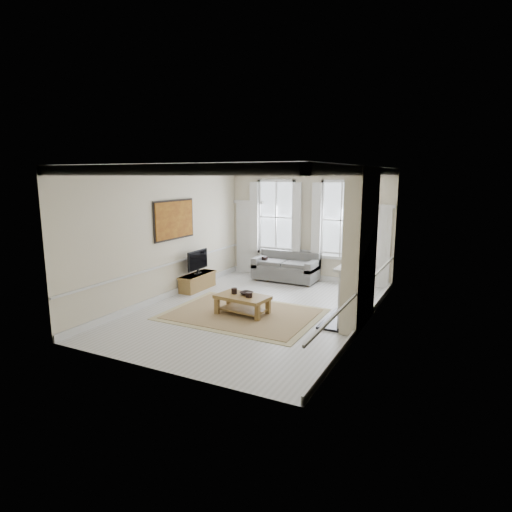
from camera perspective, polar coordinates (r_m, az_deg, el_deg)
The scene contains 23 objects.
floor at distance 10.41m, azimuth -0.11°, elevation -7.27°, with size 7.20×7.20×0.00m, color #B7B5AD.
ceiling at distance 9.90m, azimuth -0.12°, elevation 11.80°, with size 7.20×7.20×0.00m, color white.
back_wall at distance 13.29m, azimuth 6.96°, elevation 4.12°, with size 5.20×5.20×0.00m, color beige.
left_wall at distance 11.42m, azimuth -11.84°, elevation 2.88°, with size 7.20×7.20×0.00m, color beige.
right_wall at distance 9.15m, azimuth 14.56°, elevation 0.84°, with size 7.20×7.20×0.00m, color beige.
window_left at distance 13.62m, azimuth 2.74°, elevation 5.19°, with size 1.26×0.20×2.20m, color #B2BCC6, non-canonical shape.
window_right at distance 12.91m, azimuth 11.30°, elevation 4.68°, with size 1.26×0.20×2.20m, color #B2BCC6, non-canonical shape.
door_left at distance 14.15m, azimuth -0.97°, elevation 2.35°, with size 0.90×0.08×2.30m, color silver.
door_right at distance 12.79m, azimuth 15.50°, elevation 1.05°, with size 0.90×0.08×2.30m, color silver.
painting at distance 11.59m, azimuth -10.83°, elevation 4.77°, with size 0.05×1.66×1.06m, color #AA6E1D.
chimney_breast at distance 9.38m, azimuth 13.78°, elevation 1.11°, with size 0.35×1.70×3.38m, color beige.
hearth at distance 9.89m, azimuth 10.92°, elevation -8.30°, with size 0.55×1.50×0.05m, color black.
fireplace at distance 9.63m, azimuth 12.21°, elevation -4.46°, with size 0.21×1.45×1.33m.
mirror at distance 9.38m, azimuth 12.60°, elevation 3.32°, with size 0.06×1.26×1.06m, color #B88B32.
sofa at distance 13.24m, azimuth 4.08°, elevation -1.71°, with size 1.94×0.95×0.88m.
side_table at distance 13.29m, azimuth 1.16°, elevation -1.16°, with size 0.49×0.49×0.59m.
rug at distance 10.13m, azimuth -1.80°, elevation -7.72°, with size 3.50×2.60×0.02m, color #99824F.
coffee_table at distance 10.02m, azimuth -1.81°, elevation -5.74°, with size 1.29×0.84×0.46m.
ceramic_pot_a at distance 10.14m, azimuth -2.93°, elevation -4.68°, with size 0.14×0.14×0.14m, color black.
ceramic_pot_b at distance 9.85m, azimuth -0.93°, elevation -5.20°, with size 0.16×0.16×0.11m, color black.
bowl at distance 10.05m, azimuth -1.29°, elevation -5.00°, with size 0.29×0.29×0.07m, color black.
tv_stand at distance 12.31m, azimuth -7.79°, elevation -3.41°, with size 0.41×1.28×0.46m, color brown.
tv at distance 12.16m, azimuth -7.78°, elevation -0.57°, with size 0.08×0.90×0.68m.
Camera 1 is at (4.49, -8.82, 3.23)m, focal length 30.00 mm.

